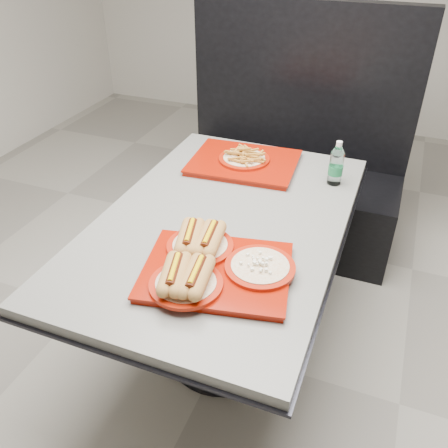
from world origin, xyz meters
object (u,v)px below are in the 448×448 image
at_px(water_bottle, 336,166).
at_px(diner_table, 223,252).
at_px(tray_near, 211,264).
at_px(booth_bench, 289,174).
at_px(tray_far, 244,160).

bearing_deg(water_bottle, diner_table, -128.83).
bearing_deg(diner_table, tray_near, -75.17).
distance_m(diner_table, booth_bench, 1.11).
bearing_deg(tray_near, water_bottle, 70.96).
distance_m(diner_table, tray_near, 0.39).
relative_size(tray_near, tray_far, 1.06).
bearing_deg(diner_table, booth_bench, 90.00).
xyz_separation_m(booth_bench, water_bottle, (0.35, -0.66, 0.43)).
xyz_separation_m(booth_bench, tray_near, (0.09, -1.42, 0.39)).
distance_m(tray_near, water_bottle, 0.80).
distance_m(tray_near, tray_far, 0.79).
height_order(diner_table, tray_far, tray_far).
height_order(tray_near, water_bottle, water_bottle).
distance_m(diner_table, tray_far, 0.49).
height_order(tray_near, tray_far, tray_near).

